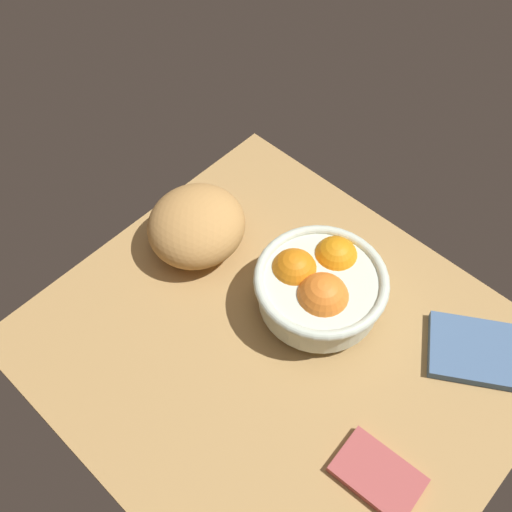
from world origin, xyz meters
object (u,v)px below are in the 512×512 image
object	(u,v)px
bread_loaf	(196,226)
napkin_spare	(475,351)
napkin_folded	(378,475)
fruit_bowl	(319,285)

from	to	relation	value
bread_loaf	napkin_spare	bearing A→B (deg)	17.52
bread_loaf	napkin_spare	size ratio (longest dim) A/B	1.21
napkin_spare	napkin_folded	bearing A→B (deg)	-89.35
fruit_bowl	bread_loaf	distance (cm)	22.84
fruit_bowl	bread_loaf	bearing A→B (deg)	-168.01
bread_loaf	napkin_spare	xyz separation A→B (cm)	(45.47, 14.35, -4.36)
fruit_bowl	napkin_folded	bearing A→B (deg)	-33.12
napkin_folded	napkin_spare	xyz separation A→B (cm)	(-0.28, 24.88, 0.09)
fruit_bowl	napkin_folded	xyz separation A→B (cm)	(23.41, -15.27, -4.71)
napkin_folded	napkin_spare	world-z (taller)	napkin_spare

